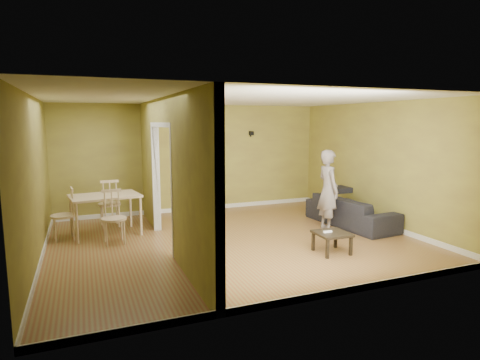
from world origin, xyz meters
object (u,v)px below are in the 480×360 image
(chair_left, at_px, (63,214))
(chair_far, at_px, (109,203))
(chair_near, at_px, (114,217))
(coffee_table, at_px, (332,235))
(sofa, at_px, (351,207))
(dining_table, at_px, (105,199))
(person, at_px, (328,183))
(bookshelf, at_px, (203,169))

(chair_left, relative_size, chair_far, 0.97)
(chair_left, height_order, chair_near, chair_left)
(coffee_table, distance_m, chair_near, 3.86)
(sofa, distance_m, dining_table, 5.03)
(person, height_order, dining_table, person)
(person, xyz_separation_m, dining_table, (-4.22, 1.29, -0.25))
(coffee_table, height_order, dining_table, dining_table)
(sofa, height_order, chair_left, chair_left)
(bookshelf, xyz_separation_m, chair_left, (-3.13, -1.41, -0.54))
(chair_far, bearing_deg, coffee_table, 133.55)
(coffee_table, height_order, chair_far, chair_far)
(person, height_order, coffee_table, person)
(sofa, xyz_separation_m, dining_table, (-4.89, 1.16, 0.31))
(sofa, xyz_separation_m, person, (-0.67, -0.13, 0.56))
(coffee_table, bearing_deg, dining_table, 143.60)
(sofa, bearing_deg, person, 95.94)
(dining_table, distance_m, chair_far, 0.69)
(coffee_table, bearing_deg, chair_left, 149.53)
(sofa, height_order, bookshelf, bookshelf)
(sofa, xyz_separation_m, bookshelf, (-2.51, 2.50, 0.63))
(sofa, distance_m, coffee_table, 2.00)
(coffee_table, distance_m, chair_far, 4.63)
(dining_table, height_order, chair_left, chair_left)
(chair_left, bearing_deg, chair_near, 50.10)
(person, relative_size, dining_table, 1.52)
(chair_near, bearing_deg, sofa, -9.24)
(dining_table, relative_size, chair_near, 1.30)
(bookshelf, xyz_separation_m, chair_near, (-2.28, -1.99, -0.55))
(coffee_table, relative_size, chair_far, 0.53)
(chair_near, relative_size, chair_far, 0.96)
(dining_table, bearing_deg, chair_left, -174.65)
(sofa, xyz_separation_m, chair_far, (-4.77, 1.80, 0.10))
(person, xyz_separation_m, bookshelf, (-1.84, 2.63, 0.07))
(person, distance_m, chair_left, 5.14)
(coffee_table, height_order, chair_near, chair_near)
(bookshelf, bearing_deg, dining_table, -150.60)
(coffee_table, bearing_deg, sofa, 44.32)
(bookshelf, relative_size, chair_near, 2.12)
(dining_table, distance_m, chair_left, 0.79)
(coffee_table, bearing_deg, chair_far, 136.30)
(person, relative_size, coffee_table, 3.60)
(chair_near, bearing_deg, bookshelf, 37.98)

